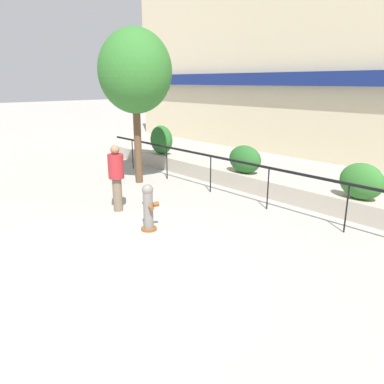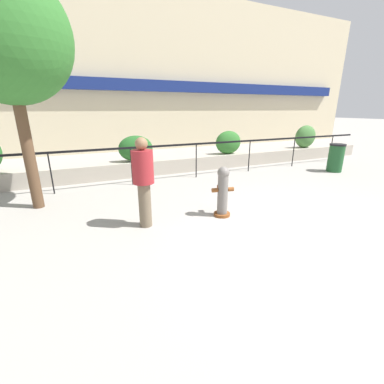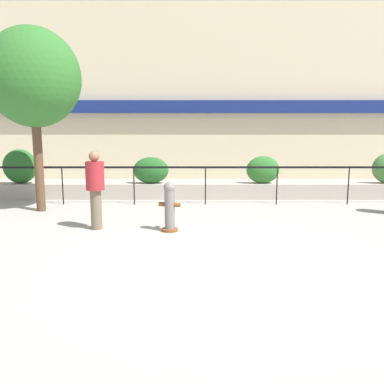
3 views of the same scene
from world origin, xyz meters
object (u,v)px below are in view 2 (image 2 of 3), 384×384
Objects in this scene: hedge_bush_2 at (228,142)px; pedestrian at (143,177)px; trash_bin at (336,158)px; fire_hydrant at (223,191)px; hedge_bush_3 at (305,137)px; street_tree at (6,37)px; hedge_bush_1 at (136,148)px.

hedge_bush_2 is 6.05m from pedestrian.
fire_hydrant is at bearing -162.53° from trash_bin.
street_tree is at bearing -168.95° from hedge_bush_3.
hedge_bush_3 is 9.49m from pedestrian.
pedestrian is at bearing -100.61° from hedge_bush_1.
hedge_bush_3 reaches higher than fire_hydrant.
hedge_bush_3 is 8.16m from fire_hydrant.
street_tree is (-10.60, -2.07, 2.54)m from hedge_bush_3.
fire_hydrant is (-6.92, -4.29, -0.45)m from hedge_bush_3.
hedge_bush_1 is 1.07× the size of fire_hydrant.
hedge_bush_3 is at bearing 31.76° from fire_hydrant.
fire_hydrant is (-2.80, -4.29, -0.39)m from hedge_bush_2.
fire_hydrant is (0.86, -4.29, -0.38)m from hedge_bush_1.
trash_bin is (7.53, 1.68, -0.48)m from pedestrian.
trash_bin is at bearing -38.17° from hedge_bush_2.
trash_bin is at bearing 17.47° from fire_hydrant.
hedge_bush_1 is at bearing 180.00° from hedge_bush_2.
street_tree reaches higher than pedestrian.
hedge_bush_2 is (3.67, 0.00, 0.02)m from hedge_bush_1.
pedestrian reaches higher than fire_hydrant.
hedge_bush_1 is 4.36m from street_tree.
street_tree reaches higher than hedge_bush_1.
hedge_bush_3 is at bearing 67.08° from trash_bin.
fire_hydrant is 5.23m from street_tree.
fire_hydrant is 1.70m from pedestrian.
hedge_bush_2 is 0.22× the size of street_tree.
trash_bin is at bearing -2.15° from street_tree.
hedge_bush_1 is at bearing 160.23° from trash_bin.
street_tree is 2.81× the size of pedestrian.
pedestrian reaches higher than trash_bin.
hedge_bush_2 reaches higher than trash_bin.
hedge_bush_3 is 11.10m from street_tree.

